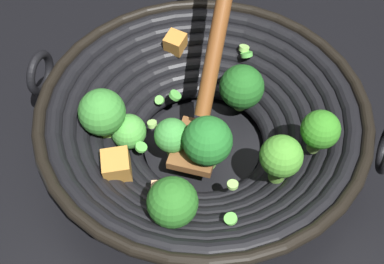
{
  "coord_description": "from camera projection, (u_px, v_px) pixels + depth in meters",
  "views": [
    {
      "loc": [
        0.22,
        0.3,
        0.52
      ],
      "look_at": [
        0.01,
        -0.01,
        0.03
      ],
      "focal_mm": 48.62,
      "sensor_mm": 36.0,
      "label": 1
    }
  ],
  "objects": [
    {
      "name": "wok",
      "position": [
        202.0,
        122.0,
        0.59
      ],
      "size": [
        0.38,
        0.38,
        0.27
      ],
      "color": "black",
      "rests_on": "ground"
    },
    {
      "name": "ground_plane",
      "position": [
        202.0,
        150.0,
        0.64
      ],
      "size": [
        4.0,
        4.0,
        0.0
      ],
      "primitive_type": "plane",
      "color": "black"
    }
  ]
}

